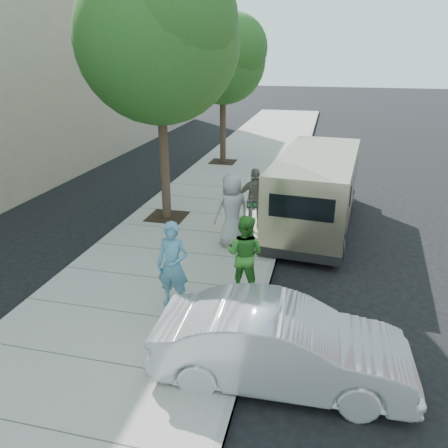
{
  "coord_description": "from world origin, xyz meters",
  "views": [
    {
      "loc": [
        2.55,
        -9.94,
        5.15
      ],
      "look_at": [
        0.19,
        -0.11,
        1.1
      ],
      "focal_mm": 35.0,
      "sensor_mm": 36.0,
      "label": 1
    }
  ],
  "objects_px": {
    "tree_near": "(159,34)",
    "person_gray_shirt": "(232,210)",
    "tree_far": "(224,56)",
    "van": "(316,189)",
    "person_officer": "(173,265)",
    "sedan": "(282,345)",
    "person_striped_polo": "(255,199)",
    "parking_meter": "(252,213)",
    "person_green_shirt": "(245,254)"
  },
  "relations": [
    {
      "from": "van",
      "to": "person_green_shirt",
      "type": "height_order",
      "value": "van"
    },
    {
      "from": "sedan",
      "to": "person_striped_polo",
      "type": "height_order",
      "value": "person_striped_polo"
    },
    {
      "from": "sedan",
      "to": "person_officer",
      "type": "relative_size",
      "value": 2.26
    },
    {
      "from": "person_striped_polo",
      "to": "person_officer",
      "type": "bearing_deg",
      "value": 68.12
    },
    {
      "from": "parking_meter",
      "to": "van",
      "type": "bearing_deg",
      "value": 32.54
    },
    {
      "from": "tree_far",
      "to": "person_striped_polo",
      "type": "bearing_deg",
      "value": -70.18
    },
    {
      "from": "parking_meter",
      "to": "van",
      "type": "relative_size",
      "value": 0.2
    },
    {
      "from": "person_officer",
      "to": "person_striped_polo",
      "type": "bearing_deg",
      "value": 79.57
    },
    {
      "from": "parking_meter",
      "to": "person_striped_polo",
      "type": "distance_m",
      "value": 1.17
    },
    {
      "from": "parking_meter",
      "to": "person_officer",
      "type": "relative_size",
      "value": 0.69
    },
    {
      "from": "tree_near",
      "to": "person_gray_shirt",
      "type": "relative_size",
      "value": 3.78
    },
    {
      "from": "person_striped_polo",
      "to": "person_green_shirt",
      "type": "bearing_deg",
      "value": 85.6
    },
    {
      "from": "sedan",
      "to": "person_gray_shirt",
      "type": "relative_size",
      "value": 2.1
    },
    {
      "from": "person_officer",
      "to": "person_gray_shirt",
      "type": "xyz_separation_m",
      "value": [
        0.49,
        3.3,
        0.07
      ]
    },
    {
      "from": "van",
      "to": "sedan",
      "type": "bearing_deg",
      "value": -86.65
    },
    {
      "from": "person_officer",
      "to": "person_gray_shirt",
      "type": "distance_m",
      "value": 3.34
    },
    {
      "from": "person_officer",
      "to": "person_striped_polo",
      "type": "height_order",
      "value": "person_striped_polo"
    },
    {
      "from": "person_green_shirt",
      "to": "tree_near",
      "type": "bearing_deg",
      "value": -40.18
    },
    {
      "from": "person_officer",
      "to": "person_green_shirt",
      "type": "bearing_deg",
      "value": 36.4
    },
    {
      "from": "tree_far",
      "to": "van",
      "type": "relative_size",
      "value": 1.02
    },
    {
      "from": "van",
      "to": "person_officer",
      "type": "distance_m",
      "value": 6.08
    },
    {
      "from": "person_striped_polo",
      "to": "tree_near",
      "type": "bearing_deg",
      "value": -17.26
    },
    {
      "from": "person_officer",
      "to": "person_gray_shirt",
      "type": "bearing_deg",
      "value": 82.48
    },
    {
      "from": "tree_far",
      "to": "van",
      "type": "distance_m",
      "value": 9.14
    },
    {
      "from": "tree_far",
      "to": "sedan",
      "type": "relative_size",
      "value": 1.55
    },
    {
      "from": "tree_far",
      "to": "parking_meter",
      "type": "bearing_deg",
      "value": -71.99
    },
    {
      "from": "parking_meter",
      "to": "person_gray_shirt",
      "type": "distance_m",
      "value": 0.54
    },
    {
      "from": "parking_meter",
      "to": "person_officer",
      "type": "bearing_deg",
      "value": -126.68
    },
    {
      "from": "van",
      "to": "sedan",
      "type": "xyz_separation_m",
      "value": [
        -0.21,
        -7.03,
        -0.54
      ]
    },
    {
      "from": "van",
      "to": "person_officer",
      "type": "height_order",
      "value": "van"
    },
    {
      "from": "van",
      "to": "person_officer",
      "type": "relative_size",
      "value": 3.45
    },
    {
      "from": "tree_far",
      "to": "parking_meter",
      "type": "xyz_separation_m",
      "value": [
        2.96,
        -9.11,
        -3.81
      ]
    },
    {
      "from": "sedan",
      "to": "person_striped_polo",
      "type": "bearing_deg",
      "value": 11.44
    },
    {
      "from": "van",
      "to": "person_officer",
      "type": "xyz_separation_m",
      "value": [
        -2.62,
        -5.48,
        -0.15
      ]
    },
    {
      "from": "tree_far",
      "to": "van",
      "type": "xyz_separation_m",
      "value": [
        4.56,
        -7.02,
        -3.66
      ]
    },
    {
      "from": "tree_near",
      "to": "tree_far",
      "type": "relative_size",
      "value": 1.16
    },
    {
      "from": "parking_meter",
      "to": "person_green_shirt",
      "type": "height_order",
      "value": "person_green_shirt"
    },
    {
      "from": "sedan",
      "to": "person_officer",
      "type": "height_order",
      "value": "person_officer"
    },
    {
      "from": "parking_meter",
      "to": "sedan",
      "type": "xyz_separation_m",
      "value": [
        1.4,
        -4.94,
        -0.38
      ]
    },
    {
      "from": "van",
      "to": "person_gray_shirt",
      "type": "height_order",
      "value": "van"
    },
    {
      "from": "tree_near",
      "to": "person_green_shirt",
      "type": "relative_size",
      "value": 4.23
    },
    {
      "from": "tree_far",
      "to": "person_gray_shirt",
      "type": "xyz_separation_m",
      "value": [
        2.44,
        -9.2,
        -3.74
      ]
    },
    {
      "from": "person_green_shirt",
      "to": "person_gray_shirt",
      "type": "relative_size",
      "value": 0.89
    },
    {
      "from": "van",
      "to": "sedan",
      "type": "height_order",
      "value": "van"
    },
    {
      "from": "tree_near",
      "to": "person_officer",
      "type": "xyz_separation_m",
      "value": [
        1.94,
        -4.9,
        -4.47
      ]
    },
    {
      "from": "person_green_shirt",
      "to": "person_gray_shirt",
      "type": "bearing_deg",
      "value": -60.57
    },
    {
      "from": "tree_far",
      "to": "person_striped_polo",
      "type": "relative_size",
      "value": 3.5
    },
    {
      "from": "sedan",
      "to": "person_green_shirt",
      "type": "height_order",
      "value": "person_green_shirt"
    },
    {
      "from": "van",
      "to": "parking_meter",
      "type": "bearing_deg",
      "value": -122.44
    },
    {
      "from": "van",
      "to": "person_striped_polo",
      "type": "height_order",
      "value": "van"
    }
  ]
}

